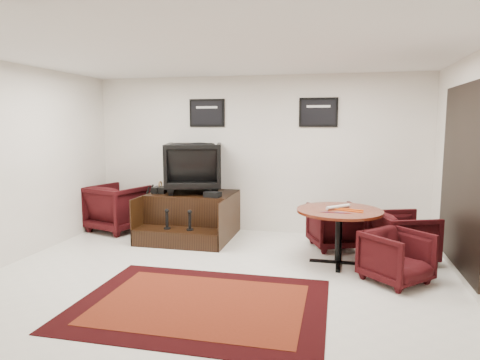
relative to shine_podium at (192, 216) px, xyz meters
name	(u,v)px	position (x,y,z in m)	size (l,w,h in m)	color
ground	(218,278)	(1.02, -1.90, -0.35)	(6.00, 6.00, 0.00)	white
room_shell	(252,138)	(1.42, -1.78, 1.44)	(6.02, 5.02, 2.81)	white
area_rug	(201,304)	(1.05, -2.73, -0.34)	(2.70, 2.03, 0.01)	black
shine_podium	(192,216)	(0.00, 0.00, 0.00)	(1.47, 1.51, 0.76)	black
shine_chair	(194,164)	(0.00, 0.15, 0.90)	(0.95, 0.89, 0.98)	black
shoes_pair	(160,190)	(-0.55, -0.08, 0.46)	(0.25, 0.31, 0.11)	black
polish_kit	(213,194)	(0.47, -0.30, 0.45)	(0.26, 0.18, 0.09)	black
umbrella_black	(143,210)	(-0.86, -0.15, 0.10)	(0.34, 0.13, 0.90)	black
umbrella_hooked	(147,208)	(-0.86, 0.02, 0.11)	(0.34, 0.13, 0.92)	black
armchair_side	(117,205)	(-1.46, 0.06, 0.12)	(0.91, 0.85, 0.94)	black
meeting_table	(339,216)	(2.51, -0.97, 0.33)	(1.18, 1.18, 0.77)	#4B110A
table_chair_back	(335,224)	(2.46, -0.19, 0.04)	(0.75, 0.70, 0.77)	black
table_chair_window	(404,235)	(3.41, -0.67, 0.04)	(0.76, 0.71, 0.78)	black
table_chair_corner	(397,254)	(3.21, -1.55, 0.01)	(0.69, 0.65, 0.71)	black
paper_roll	(338,207)	(2.49, -0.90, 0.45)	(0.05, 0.05, 0.42)	silver
table_clutter	(345,210)	(2.57, -1.03, 0.43)	(0.57, 0.33, 0.01)	#F75B0D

